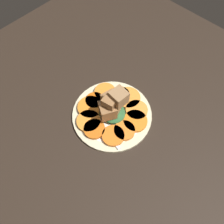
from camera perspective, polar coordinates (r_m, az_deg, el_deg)
name	(u,v)px	position (r cm, az deg, el deg)	size (l,w,h in cm)	color
table_slab	(112,117)	(70.49, 0.00, -1.21)	(120.00, 120.00, 2.00)	black
plate	(112,114)	(69.14, 0.00, -0.63)	(25.09, 25.09, 1.05)	beige
carrot_slice_0	(90,107)	(69.46, -5.69, 1.26)	(8.02, 8.02, 1.11)	orange
carrot_slice_1	(89,121)	(67.18, -6.12, -2.37)	(7.39, 7.39, 1.11)	orange
carrot_slice_2	(95,130)	(65.76, -4.43, -4.65)	(6.44, 6.44, 1.11)	orange
carrot_slice_3	(113,136)	(64.82, 0.30, -6.20)	(6.69, 6.69, 1.11)	orange
carrot_slice_4	(124,130)	(65.58, 3.26, -4.84)	(6.40, 6.40, 1.11)	orange
carrot_slice_5	(135,121)	(67.19, 6.09, -2.35)	(7.38, 7.38, 1.11)	orange
carrot_slice_6	(137,110)	(69.02, 6.43, 0.49)	(6.98, 6.98, 1.11)	orange
carrot_slice_7	(129,98)	(71.01, 4.44, 3.54)	(7.96, 7.96, 1.11)	orange
carrot_slice_8	(120,95)	(71.53, 2.05, 4.42)	(6.41, 6.41, 1.11)	orange
carrot_slice_9	(105,92)	(72.15, -1.80, 5.18)	(7.08, 7.08, 1.11)	orange
carrot_slice_10	(95,101)	(70.58, -4.53, 2.98)	(6.04, 6.04, 1.11)	#D35E11
center_pile	(112,106)	(64.77, 0.00, 1.49)	(8.76, 9.02, 10.95)	#2D6033
fork	(101,125)	(66.70, -2.96, -3.42)	(18.00, 4.72, 0.40)	silver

